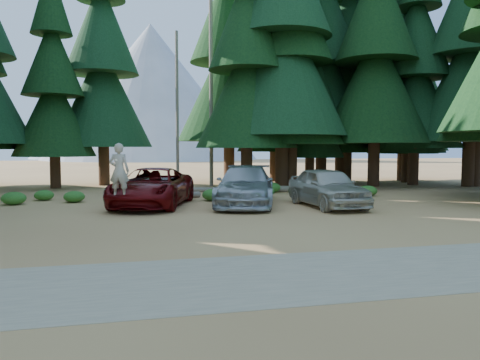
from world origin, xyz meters
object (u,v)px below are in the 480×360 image
Objects in this scene: silver_minivan_center at (246,186)px; silver_minivan_right at (327,187)px; frisbee_player at (119,171)px; log_mid at (219,190)px; log_left at (159,197)px; log_right at (293,189)px; red_pickup at (152,187)px.

silver_minivan_center is 3.43m from silver_minivan_right.
frisbee_player is 0.65× the size of log_mid.
log_right reaches higher than log_left.
frisbee_player is at bearing -111.60° from log_mid.
silver_minivan_right reaches higher than log_right.
log_mid is (3.87, 5.57, -0.68)m from red_pickup.
silver_minivan_right is 1.57× the size of log_mid.
log_mid is (-3.21, 7.40, -0.70)m from silver_minivan_right.
frisbee_player reaches higher than log_right.
frisbee_player is (-1.27, -2.33, 0.82)m from red_pickup.
log_right is at bearing 69.78° from silver_minivan_center.
log_right is (4.00, 5.24, -0.67)m from silver_minivan_center.
log_left is (-3.50, 2.96, -0.69)m from silver_minivan_center.
log_left is 4.71m from log_mid.
silver_minivan_right is at bearing -55.04° from log_mid.
red_pickup reaches higher than log_right.
red_pickup is 7.32m from silver_minivan_right.
log_right is (7.50, 2.28, 0.02)m from log_left.
frisbee_player is 9.54m from log_mid.
silver_minivan_center is 6.17m from log_mid.
silver_minivan_right is (7.08, -1.83, 0.02)m from red_pickup.
silver_minivan_center is at bearing -111.85° from log_right.
silver_minivan_right is 8.41m from frisbee_player.
frisbee_player reaches higher than silver_minivan_right.
log_left is 1.36× the size of log_mid.
silver_minivan_center is at bearing -143.14° from frisbee_player.
silver_minivan_right is 7.94m from log_left.
log_mid is at bearing 25.72° from log_left.
log_left is (0.40, 2.39, -0.66)m from red_pickup.
red_pickup is 1.10× the size of log_right.
log_right is at bearing -124.58° from frisbee_player.
frisbee_player reaches higher than log_left.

